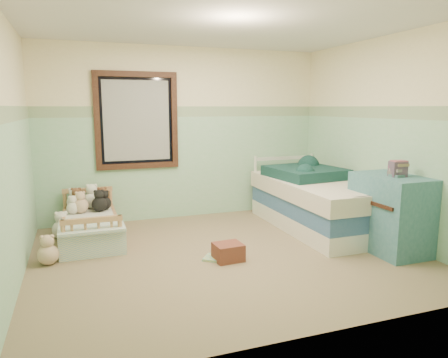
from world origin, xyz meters
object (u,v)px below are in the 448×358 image
object	(u,v)px
plush_floor_cream	(62,229)
twin_bed_frame	(318,220)
toddler_bed_frame	(91,233)
floor_book	(217,258)
red_pillow	(228,252)
plush_floor_tan	(48,254)
dresser	(390,213)

from	to	relation	value
plush_floor_cream	twin_bed_frame	distance (m)	3.38
toddler_bed_frame	floor_book	xyz separation A→B (m)	(1.26, -1.17, -0.07)
twin_bed_frame	floor_book	distance (m)	1.83
red_pillow	floor_book	size ratio (longest dim) A/B	1.08
red_pillow	toddler_bed_frame	bearing A→B (deg)	138.12
toddler_bed_frame	twin_bed_frame	size ratio (longest dim) A/B	0.62
red_pillow	twin_bed_frame	bearing A→B (deg)	24.90
plush_floor_tan	toddler_bed_frame	bearing A→B (deg)	57.08
plush_floor_cream	plush_floor_tan	bearing A→B (deg)	-97.21
dresser	toddler_bed_frame	bearing A→B (deg)	154.34
plush_floor_tan	twin_bed_frame	bearing A→B (deg)	3.59
toddler_bed_frame	plush_floor_tan	distance (m)	0.84
plush_floor_cream	plush_floor_tan	world-z (taller)	plush_floor_cream
toddler_bed_frame	twin_bed_frame	world-z (taller)	twin_bed_frame
plush_floor_cream	floor_book	world-z (taller)	plush_floor_cream
plush_floor_cream	red_pillow	bearing A→B (deg)	-39.70
plush_floor_tan	red_pillow	distance (m)	1.90
plush_floor_cream	red_pillow	size ratio (longest dim) A/B	0.80
dresser	plush_floor_tan	bearing A→B (deg)	167.07
plush_floor_cream	twin_bed_frame	bearing A→B (deg)	-11.70
plush_floor_cream	dresser	size ratio (longest dim) A/B	0.27
plush_floor_cream	floor_book	distance (m)	2.11
floor_book	toddler_bed_frame	bearing A→B (deg)	173.64
twin_bed_frame	dresser	distance (m)	1.14
toddler_bed_frame	plush_floor_cream	size ratio (longest dim) A/B	5.54
red_pillow	floor_book	xyz separation A→B (m)	(-0.11, 0.06, -0.08)
plush_floor_cream	floor_book	size ratio (longest dim) A/B	0.86
red_pillow	floor_book	world-z (taller)	red_pillow
dresser	floor_book	distance (m)	2.05
toddler_bed_frame	red_pillow	bearing A→B (deg)	-41.88
plush_floor_tan	dresser	world-z (taller)	dresser
toddler_bed_frame	twin_bed_frame	bearing A→B (deg)	-9.40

